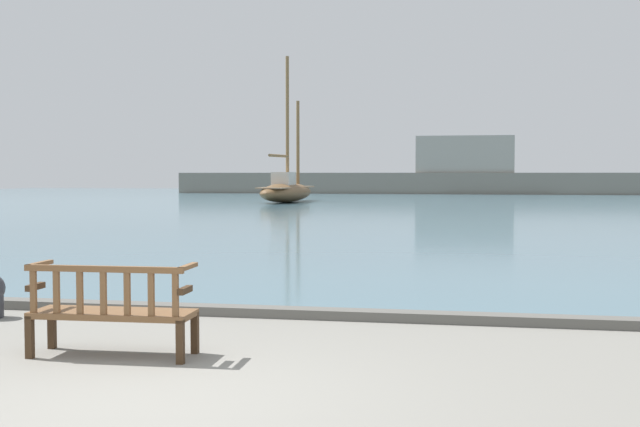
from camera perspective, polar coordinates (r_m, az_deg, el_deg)
The scene contains 6 objects.
ground_plane at distance 6.65m, azimuth -12.38°, elevation -12.94°, with size 160.00×160.00×0.00m, color gray.
harbor_water at distance 49.98m, azimuth 7.77°, elevation 0.79°, with size 100.00×80.00×0.08m, color slate.
quay_edge_kerb at distance 10.21m, azimuth -3.83°, elevation -6.99°, with size 40.00×0.30×0.12m, color #5B5954.
park_bench at distance 8.19m, azimuth -14.60°, elevation -6.61°, with size 1.62×0.57×0.92m.
sailboat_outer_port at distance 48.77m, azimuth -2.40°, elevation 1.70°, with size 2.75×7.85×8.85m.
far_breakwater at distance 69.73m, azimuth 8.92°, elevation 2.51°, with size 46.66×2.40×5.04m.
Camera 1 is at (2.52, -5.89, 1.80)m, focal length 45.00 mm.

